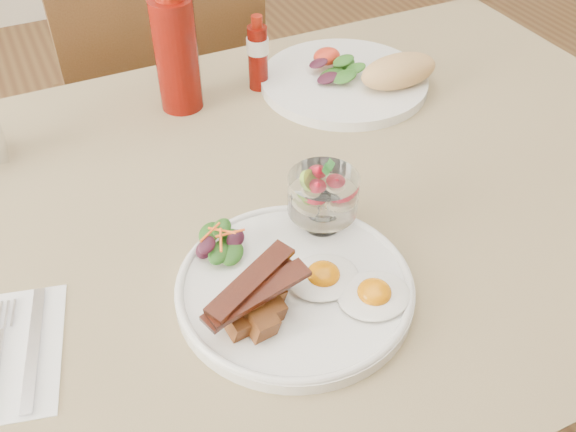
# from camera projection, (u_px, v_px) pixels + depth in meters

# --- Properties ---
(table) EXTENTS (1.33, 0.88, 0.75)m
(table) POSITION_uv_depth(u_px,v_px,m) (284.00, 242.00, 0.95)
(table) COLOR brown
(table) RESTS_ON ground
(chair_far) EXTENTS (0.42, 0.42, 0.93)m
(chair_far) POSITION_uv_depth(u_px,v_px,m) (163.00, 107.00, 1.49)
(chair_far) COLOR brown
(chair_far) RESTS_ON ground
(main_plate) EXTENTS (0.28, 0.28, 0.02)m
(main_plate) POSITION_uv_depth(u_px,v_px,m) (295.00, 288.00, 0.75)
(main_plate) COLOR white
(main_plate) RESTS_ON table
(fried_eggs) EXTENTS (0.14, 0.15, 0.02)m
(fried_eggs) POSITION_uv_depth(u_px,v_px,m) (348.00, 285.00, 0.74)
(fried_eggs) COLOR white
(fried_eggs) RESTS_ON main_plate
(bacon_potato_pile) EXTENTS (0.13, 0.09, 0.05)m
(bacon_potato_pile) POSITION_uv_depth(u_px,v_px,m) (255.00, 302.00, 0.70)
(bacon_potato_pile) COLOR brown
(bacon_potato_pile) RESTS_ON main_plate
(side_salad) EXTENTS (0.07, 0.06, 0.04)m
(side_salad) POSITION_uv_depth(u_px,v_px,m) (221.00, 244.00, 0.78)
(side_salad) COLOR #164813
(side_salad) RESTS_ON main_plate
(fruit_cup) EXTENTS (0.09, 0.09, 0.09)m
(fruit_cup) POSITION_uv_depth(u_px,v_px,m) (323.00, 195.00, 0.79)
(fruit_cup) COLOR white
(fruit_cup) RESTS_ON main_plate
(second_plate) EXTENTS (0.29, 0.29, 0.07)m
(second_plate) POSITION_uv_depth(u_px,v_px,m) (357.00, 77.00, 1.10)
(second_plate) COLOR white
(second_plate) RESTS_ON table
(ketchup_bottle) EXTENTS (0.09, 0.09, 0.20)m
(ketchup_bottle) POSITION_uv_depth(u_px,v_px,m) (176.00, 53.00, 1.01)
(ketchup_bottle) COLOR #620B05
(ketchup_bottle) RESTS_ON table
(hot_sauce_bottle) EXTENTS (0.04, 0.04, 0.13)m
(hot_sauce_bottle) POSITION_uv_depth(u_px,v_px,m) (258.00, 54.00, 1.07)
(hot_sauce_bottle) COLOR #620B05
(hot_sauce_bottle) RESTS_ON table
(napkin_cutlery) EXTENTS (0.14, 0.20, 0.01)m
(napkin_cutlery) POSITION_uv_depth(u_px,v_px,m) (17.00, 351.00, 0.69)
(napkin_cutlery) COLOR white
(napkin_cutlery) RESTS_ON table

